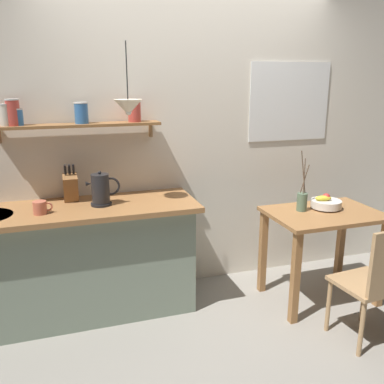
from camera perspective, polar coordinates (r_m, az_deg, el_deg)
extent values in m
plane|color=gray|center=(3.50, 2.94, -16.10)|extent=(14.00, 14.00, 0.00)
cube|color=silver|center=(3.70, 2.53, 7.95)|extent=(6.80, 0.10, 2.70)
cube|color=white|center=(3.94, 13.15, 11.86)|extent=(0.79, 0.01, 0.69)
cube|color=silver|center=(3.94, 13.12, 11.86)|extent=(0.73, 0.01, 0.63)
cube|color=gray|center=(3.40, -15.15, -9.44)|extent=(1.74, 0.52, 0.86)
cube|color=#9E6B3D|center=(3.23, -15.68, -2.32)|extent=(1.83, 0.63, 0.04)
cube|color=brown|center=(3.30, -15.15, 8.78)|extent=(1.23, 0.18, 0.02)
cube|color=#99754C|center=(3.46, -5.68, 8.50)|extent=(0.02, 0.06, 0.12)
cylinder|color=beige|center=(3.30, -24.10, 9.47)|extent=(0.08, 0.08, 0.15)
cylinder|color=silver|center=(3.29, -24.25, 10.81)|extent=(0.08, 0.08, 0.01)
cylinder|color=#BC4238|center=(3.29, -23.17, 9.85)|extent=(0.10, 0.10, 0.18)
cylinder|color=silver|center=(3.29, -23.35, 11.49)|extent=(0.10, 0.10, 0.01)
cylinder|color=#3366A3|center=(3.29, -22.61, 9.32)|extent=(0.07, 0.07, 0.11)
cylinder|color=silver|center=(3.29, -22.72, 10.38)|extent=(0.08, 0.08, 0.01)
cylinder|color=#3366A3|center=(3.29, -14.82, 10.28)|extent=(0.10, 0.10, 0.15)
cylinder|color=silver|center=(3.28, -14.92, 11.65)|extent=(0.10, 0.10, 0.01)
cylinder|color=#BC4238|center=(3.34, -7.84, 10.74)|extent=(0.10, 0.10, 0.15)
cylinder|color=silver|center=(3.33, -7.89, 12.13)|extent=(0.10, 0.10, 0.01)
cube|color=#9E6B3D|center=(3.57, 17.55, -2.84)|extent=(0.90, 0.62, 0.03)
cube|color=#9E6B3D|center=(3.30, 13.88, -11.34)|extent=(0.06, 0.06, 0.74)
cube|color=#9E6B3D|center=(3.75, 24.44, -8.93)|extent=(0.06, 0.06, 0.74)
cube|color=#9E6B3D|center=(3.71, 9.62, -7.99)|extent=(0.06, 0.06, 0.74)
cube|color=#9E6B3D|center=(4.12, 19.59, -6.27)|extent=(0.06, 0.06, 0.74)
cube|color=tan|center=(3.25, 22.62, -11.42)|extent=(0.43, 0.42, 0.03)
cylinder|color=tan|center=(3.56, 22.34, -12.98)|extent=(0.03, 0.03, 0.41)
cylinder|color=tan|center=(3.34, 18.08, -14.46)|extent=(0.03, 0.03, 0.41)
cylinder|color=tan|center=(3.15, 22.08, -16.88)|extent=(0.03, 0.03, 0.41)
cylinder|color=silver|center=(3.65, 17.73, -2.07)|extent=(0.11, 0.11, 0.01)
cylinder|color=silver|center=(3.64, 17.77, -1.53)|extent=(0.25, 0.25, 0.06)
ellipsoid|color=yellow|center=(3.61, 17.44, -0.81)|extent=(0.15, 0.09, 0.04)
sphere|color=red|center=(3.63, 17.80, -0.69)|extent=(0.07, 0.07, 0.07)
cylinder|color=#567056|center=(3.52, 14.73, -1.32)|extent=(0.08, 0.08, 0.15)
cylinder|color=brown|center=(3.45, 14.91, 2.64)|extent=(0.07, 0.02, 0.35)
cylinder|color=brown|center=(3.46, 15.03, 2.09)|extent=(0.01, 0.02, 0.29)
cylinder|color=brown|center=(3.48, 15.09, 1.74)|extent=(0.06, 0.03, 0.23)
cylinder|color=black|center=(3.22, -12.23, -1.59)|extent=(0.16, 0.16, 0.02)
cylinder|color=#232326|center=(3.19, -12.35, 0.46)|extent=(0.13, 0.13, 0.22)
sphere|color=black|center=(3.16, -12.48, 2.59)|extent=(0.02, 0.02, 0.02)
cone|color=#232326|center=(3.17, -13.91, 1.10)|extent=(0.04, 0.04, 0.04)
torus|color=black|center=(3.19, -11.01, 0.76)|extent=(0.14, 0.02, 0.14)
cube|color=brown|center=(3.34, -16.19, 0.58)|extent=(0.11, 0.16, 0.22)
cylinder|color=black|center=(3.29, -16.89, 2.93)|extent=(0.02, 0.04, 0.08)
cylinder|color=black|center=(3.29, -16.37, 2.97)|extent=(0.02, 0.04, 0.08)
cylinder|color=black|center=(3.29, -15.84, 3.01)|extent=(0.02, 0.04, 0.08)
cylinder|color=#C6664C|center=(3.12, -20.00, -2.01)|extent=(0.09, 0.09, 0.09)
torus|color=#C6664C|center=(3.12, -19.01, -1.90)|extent=(0.06, 0.01, 0.06)
cylinder|color=black|center=(3.05, -8.88, 16.03)|extent=(0.01, 0.01, 0.39)
cone|color=beige|center=(3.05, -8.68, 11.33)|extent=(0.20, 0.20, 0.11)
sphere|color=white|center=(3.06, -8.66, 10.69)|extent=(0.04, 0.04, 0.04)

